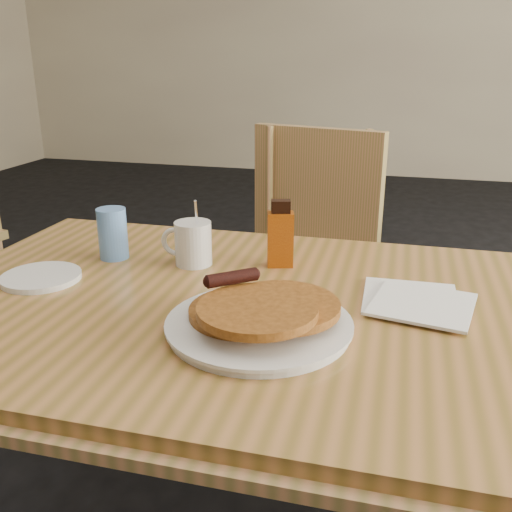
{
  "coord_description": "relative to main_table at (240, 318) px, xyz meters",
  "views": [
    {
      "loc": [
        0.24,
        -0.99,
        1.2
      ],
      "look_at": [
        -0.03,
        0.03,
        0.82
      ],
      "focal_mm": 40.0,
      "sensor_mm": 36.0,
      "label": 1
    }
  ],
  "objects": [
    {
      "name": "main_table",
      "position": [
        0.0,
        0.0,
        0.0
      ],
      "size": [
        1.34,
        0.91,
        0.75
      ],
      "rotation": [
        0.0,
        0.0,
        0.01
      ],
      "color": "#A56D3A",
      "rests_on": "floor"
    },
    {
      "name": "blue_tumbler",
      "position": [
        -0.35,
        0.16,
        0.1
      ],
      "size": [
        0.07,
        0.07,
        0.12
      ],
      "primitive_type": "cylinder",
      "rotation": [
        0.0,
        0.0,
        -0.02
      ],
      "color": "#5B8DD6",
      "rests_on": "main_table"
    },
    {
      "name": "napkin_stack",
      "position": [
        0.33,
        0.07,
        0.05
      ],
      "size": [
        0.22,
        0.23,
        0.01
      ],
      "rotation": [
        0.0,
        0.0,
        0.02
      ],
      "color": "white",
      "rests_on": "main_table"
    },
    {
      "name": "pancake_plate",
      "position": [
        0.07,
        -0.12,
        0.06
      ],
      "size": [
        0.32,
        0.32,
        0.09
      ],
      "rotation": [
        0.0,
        0.0,
        0.25
      ],
      "color": "silver",
      "rests_on": "main_table"
    },
    {
      "name": "chair_main_far",
      "position": [
        0.01,
        0.74,
        -0.12
      ],
      "size": [
        0.54,
        0.55,
        0.98
      ],
      "rotation": [
        0.0,
        0.0,
        -0.27
      ],
      "color": "tan",
      "rests_on": "floor"
    },
    {
      "name": "coffee_mug",
      "position": [
        -0.16,
        0.16,
        0.09
      ],
      "size": [
        0.12,
        0.08,
        0.16
      ],
      "rotation": [
        0.0,
        0.0,
        -0.3
      ],
      "color": "silver",
      "rests_on": "main_table"
    },
    {
      "name": "side_saucer",
      "position": [
        -0.44,
        -0.01,
        0.05
      ],
      "size": [
        0.17,
        0.17,
        0.01
      ],
      "primitive_type": "cylinder",
      "rotation": [
        0.0,
        0.0,
        0.0
      ],
      "color": "silver",
      "rests_on": "main_table"
    },
    {
      "name": "syrup_bottle",
      "position": [
        0.03,
        0.2,
        0.11
      ],
      "size": [
        0.06,
        0.05,
        0.15
      ],
      "rotation": [
        0.0,
        0.0,
        0.28
      ],
      "color": "maroon",
      "rests_on": "main_table"
    },
    {
      "name": "wall_back",
      "position": [
        0.05,
        5.02,
        0.69
      ],
      "size": [
        8.0,
        0.0,
        8.0
      ],
      "primitive_type": "plane",
      "rotation": [
        1.57,
        0.0,
        0.0
      ],
      "color": "beige",
      "rests_on": "ground"
    }
  ]
}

